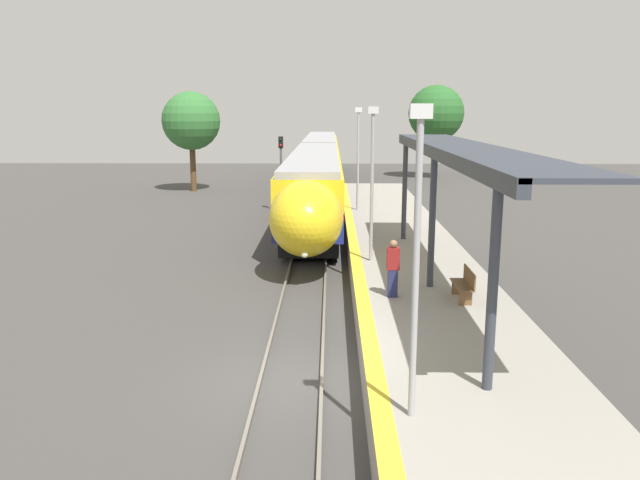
% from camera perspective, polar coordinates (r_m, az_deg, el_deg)
% --- Properties ---
extents(ground_plane, '(120.00, 120.00, 0.00)m').
position_cam_1_polar(ground_plane, '(15.01, -2.65, -12.86)').
color(ground_plane, '#423F3D').
extents(rail_left, '(0.08, 90.00, 0.15)m').
position_cam_1_polar(rail_left, '(15.04, -5.46, -12.54)').
color(rail_left, slate).
rests_on(rail_left, ground_plane).
extents(rail_right, '(0.08, 90.00, 0.15)m').
position_cam_1_polar(rail_right, '(14.95, 0.17, -12.63)').
color(rail_right, slate).
rests_on(rail_right, ground_plane).
extents(train, '(2.91, 47.47, 3.88)m').
position_cam_1_polar(train, '(44.82, -0.18, 6.70)').
color(train, black).
rests_on(train, ground_plane).
extents(platform_right, '(4.49, 64.00, 0.95)m').
position_cam_1_polar(platform_right, '(15.09, 12.50, -11.06)').
color(platform_right, gray).
rests_on(platform_right, ground_plane).
extents(platform_bench, '(0.44, 1.40, 0.89)m').
position_cam_1_polar(platform_bench, '(18.24, 13.11, -3.94)').
color(platform_bench, brown).
rests_on(platform_bench, platform_right).
extents(person_waiting, '(0.36, 0.22, 1.68)m').
position_cam_1_polar(person_waiting, '(18.05, 6.69, -2.52)').
color(person_waiting, navy).
rests_on(person_waiting, platform_right).
extents(railway_signal, '(0.28, 0.28, 4.65)m').
position_cam_1_polar(railway_signal, '(38.44, -3.58, 6.71)').
color(railway_signal, '#59595E').
rests_on(railway_signal, ground_plane).
extents(lamppost_near, '(0.36, 0.20, 5.42)m').
position_cam_1_polar(lamppost_near, '(10.57, 8.83, -0.47)').
color(lamppost_near, '#9E9EA3').
rests_on(lamppost_near, platform_right).
extents(lamppost_mid, '(0.36, 0.20, 5.42)m').
position_cam_1_polar(lamppost_mid, '(21.96, 4.79, 6.00)').
color(lamppost_mid, '#9E9EA3').
rests_on(lamppost_mid, platform_right).
extents(lamppost_far, '(0.36, 0.20, 5.42)m').
position_cam_1_polar(lamppost_far, '(33.47, 3.50, 8.03)').
color(lamppost_far, '#9E9EA3').
rests_on(lamppost_far, platform_right).
extents(station_canopy, '(2.02, 17.35, 4.28)m').
position_cam_1_polar(station_canopy, '(18.92, 12.16, 7.54)').
color(station_canopy, '#333842').
rests_on(station_canopy, platform_right).
extents(background_tree_left, '(4.42, 4.42, 7.61)m').
position_cam_1_polar(background_tree_left, '(49.44, -11.70, 10.59)').
color(background_tree_left, brown).
rests_on(background_tree_left, ground_plane).
extents(background_tree_right, '(5.07, 5.07, 8.44)m').
position_cam_1_polar(background_tree_right, '(58.87, 10.56, 11.31)').
color(background_tree_right, brown).
rests_on(background_tree_right, ground_plane).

